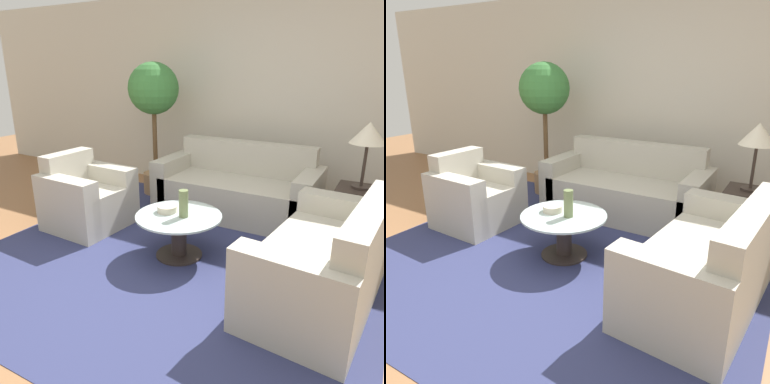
# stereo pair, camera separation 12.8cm
# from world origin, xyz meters

# --- Properties ---
(ground_plane) EXTENTS (14.00, 14.00, 0.00)m
(ground_plane) POSITION_xyz_m (0.00, 0.00, 0.00)
(ground_plane) COLOR #8E603D
(wall_back) EXTENTS (10.00, 0.06, 2.60)m
(wall_back) POSITION_xyz_m (0.00, 2.80, 1.30)
(wall_back) COLOR beige
(wall_back) RESTS_ON ground_plane
(rug) EXTENTS (3.51, 3.34, 0.01)m
(rug) POSITION_xyz_m (-0.00, 0.69, 0.00)
(rug) COLOR navy
(rug) RESTS_ON ground_plane
(sofa_main) EXTENTS (1.85, 0.81, 0.83)m
(sofa_main) POSITION_xyz_m (0.07, 1.94, 0.28)
(sofa_main) COLOR #B2AD9E
(sofa_main) RESTS_ON ground_plane
(armchair) EXTENTS (0.78, 0.83, 0.79)m
(armchair) POSITION_xyz_m (-1.26, 0.82, 0.29)
(armchair) COLOR #B2AD9E
(armchair) RESTS_ON ground_plane
(loveseat) EXTENTS (0.90, 1.56, 0.81)m
(loveseat) POSITION_xyz_m (1.32, 0.63, 0.28)
(loveseat) COLOR #B2AD9E
(loveseat) RESTS_ON ground_plane
(coffee_table) EXTENTS (0.78, 0.78, 0.41)m
(coffee_table) POSITION_xyz_m (-0.00, 0.69, 0.26)
(coffee_table) COLOR #332823
(coffee_table) RESTS_ON ground_plane
(side_table) EXTENTS (0.43, 0.43, 0.55)m
(side_table) POSITION_xyz_m (1.38, 1.85, 0.27)
(side_table) COLOR #332823
(side_table) RESTS_ON ground_plane
(table_lamp) EXTENTS (0.33, 0.33, 0.64)m
(table_lamp) POSITION_xyz_m (1.38, 1.85, 1.06)
(table_lamp) COLOR #332823
(table_lamp) RESTS_ON side_table
(potted_plant) EXTENTS (0.66, 0.66, 1.73)m
(potted_plant) POSITION_xyz_m (-1.21, 2.11, 1.26)
(potted_plant) COLOR #93704C
(potted_plant) RESTS_ON ground_plane
(vase) EXTENTS (0.08, 0.08, 0.25)m
(vase) POSITION_xyz_m (0.06, 0.68, 0.53)
(vase) COLOR #6B7A4C
(vase) RESTS_ON coffee_table
(bowl) EXTENTS (0.18, 0.18, 0.06)m
(bowl) POSITION_xyz_m (-0.13, 0.71, 0.44)
(bowl) COLOR beige
(bowl) RESTS_ON coffee_table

